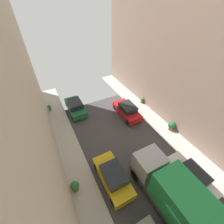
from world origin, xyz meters
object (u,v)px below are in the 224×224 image
Objects in this scene: parked_car_right_3 at (127,110)px; delivery_truck at (174,195)px; potted_plant_2 at (142,100)px; potted_plant_3 at (75,186)px; parked_car_left_4 at (75,107)px; potted_plant_0 at (172,125)px; potted_plant_5 at (49,107)px; parked_car_left_3 at (113,176)px; parked_car_right_2 at (190,177)px.

parked_car_right_3 is 0.64× the size of delivery_truck.
potted_plant_3 is (-11.39, -7.00, 0.10)m from potted_plant_2.
potted_plant_2 is 0.84× the size of potted_plant_3.
potted_plant_2 is at bearing -16.62° from parked_car_left_4.
potted_plant_5 is (-11.22, 9.62, -0.12)m from potted_plant_0.
potted_plant_0 is 1.30× the size of potted_plant_2.
parked_car_left_3 is 4.50m from delivery_truck.
potted_plant_3 is at bearing -144.44° from parked_car_right_3.
potted_plant_3 is at bearing -172.74° from potted_plant_0.
parked_car_right_2 reaches higher than potted_plant_3.
parked_car_left_3 is 0.64× the size of delivery_truck.
potted_plant_5 is (-0.03, 11.04, -0.08)m from potted_plant_3.
parked_car_right_2 is at bearing -67.51° from parked_car_left_4.
parked_car_right_3 is at bearing -31.53° from potted_plant_5.
parked_car_right_3 is 4.94× the size of potted_plant_5.
parked_car_left_4 and parked_car_right_2 have the same top height.
parked_car_right_2 is 10.95m from potted_plant_2.
parked_car_left_4 is 8.87m from potted_plant_2.
potted_plant_0 is 5.58m from potted_plant_2.
delivery_truck reaches higher than parked_car_left_4.
potted_plant_0 is at bearing 44.63° from delivery_truck.
delivery_truck is 6.14× the size of potted_plant_0.
parked_car_right_2 and parked_car_right_3 have the same top height.
parked_car_left_3 is 10.20m from parked_car_left_4.
potted_plant_0 is 14.78m from potted_plant_5.
potted_plant_3 is (-11.19, -1.43, -0.04)m from potted_plant_0.
parked_car_right_3 is 9.77m from potted_plant_5.
parked_car_left_3 is 8.52m from parked_car_right_3.
parked_car_left_3 reaches higher than potted_plant_3.
potted_plant_3 is (-8.30, -5.93, -0.01)m from parked_car_right_3.
potted_plant_3 is at bearing 157.09° from parked_car_right_2.
parked_car_right_3 is (5.40, 6.59, 0.00)m from parked_car_left_3.
parked_car_left_3 is 1.00× the size of parked_car_left_4.
delivery_truck is at bearing -117.58° from potted_plant_2.
parked_car_left_3 is at bearing -75.95° from potted_plant_5.
potted_plant_3 reaches higher than potted_plant_5.
potted_plant_3 is at bearing 143.82° from delivery_truck.
parked_car_right_3 is at bearing 50.68° from parked_car_left_3.
parked_car_left_3 is 1.00× the size of parked_car_right_2.
potted_plant_2 is (3.10, 10.51, -0.11)m from parked_car_right_2.
potted_plant_2 is 12.12m from potted_plant_5.
parked_car_right_3 is 3.28m from potted_plant_2.
potted_plant_5 is (-5.63, 15.14, -1.15)m from delivery_truck.
potted_plant_5 is at bearing 104.05° from parked_car_left_3.
potted_plant_2 is (0.20, 5.57, -0.14)m from potted_plant_0.
potted_plant_0 is 1.09× the size of potted_plant_3.
parked_car_left_3 reaches higher than potted_plant_5.
parked_car_left_4 is at bearing 146.28° from parked_car_right_3.
parked_car_left_4 and parked_car_right_3 have the same top height.
potted_plant_5 is (-8.33, 14.55, -0.09)m from parked_car_right_2.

